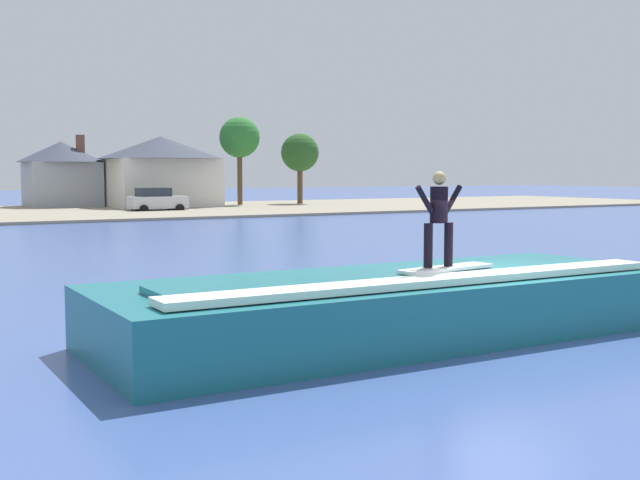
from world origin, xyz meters
TOP-DOWN VIEW (x-y plane):
  - ground_plane at (0.00, 0.00)m, footprint 260.00×260.00m
  - wave_crest at (-1.66, 0.94)m, footprint 10.81×3.83m
  - surfboard at (-0.92, 0.38)m, footprint 2.12×0.80m
  - surfer at (-1.05, 0.45)m, footprint 1.03×0.32m
  - shoreline_bank at (0.00, 48.74)m, footprint 120.00×23.47m
  - car_far_shore at (9.25, 46.79)m, footprint 4.24×2.22m
  - house_gabled_white at (11.88, 53.32)m, footprint 10.36×10.36m
  - house_small_cottage at (4.75, 57.68)m, footprint 7.17×7.17m
  - tree_tall_bare at (24.67, 52.63)m, footprint 3.42×3.42m
  - tree_short_bushy at (18.84, 52.92)m, footprint 3.53×3.53m

SIDE VIEW (x-z plane):
  - ground_plane at x=0.00m, z-range 0.00..0.00m
  - shoreline_bank at x=0.00m, z-range 0.00..0.18m
  - wave_crest at x=-1.66m, z-range -0.04..1.21m
  - car_far_shore at x=9.25m, z-range 0.02..1.88m
  - surfboard at x=-0.92m, z-range 1.24..1.30m
  - surfer at x=-1.05m, z-range 1.40..3.11m
  - house_small_cottage at x=4.75m, z-range 0.04..6.15m
  - house_gabled_white at x=11.88m, z-range 0.42..6.41m
  - tree_tall_bare at x=24.67m, z-range 1.48..7.99m
  - tree_short_bushy at x=18.84m, z-range 2.06..9.87m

